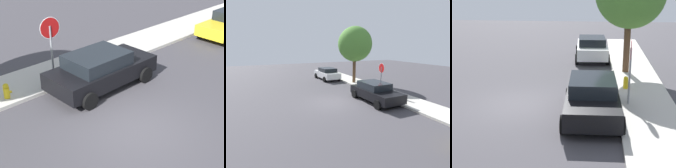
# 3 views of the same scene
# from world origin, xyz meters

# --- Properties ---
(ground_plane) EXTENTS (60.00, 60.00, 0.00)m
(ground_plane) POSITION_xyz_m (0.00, 0.00, 0.00)
(ground_plane) COLOR #423F44
(sidewalk_curb) EXTENTS (32.00, 2.32, 0.14)m
(sidewalk_curb) POSITION_xyz_m (0.00, 5.00, 0.07)
(sidewalk_curb) COLOR beige
(sidewalk_curb) RESTS_ON ground_plane
(stop_sign) EXTENTS (0.82, 0.09, 2.73)m
(stop_sign) POSITION_xyz_m (-0.18, 4.29, 1.89)
(stop_sign) COLOR gray
(stop_sign) RESTS_ON ground_plane
(parked_car_black) EXTENTS (4.37, 2.20, 1.45)m
(parked_car_black) POSITION_xyz_m (1.03, 2.86, 0.76)
(parked_car_black) COLOR black
(parked_car_black) RESTS_ON ground_plane
(parked_car_white) EXTENTS (4.34, 2.21, 1.46)m
(parked_car_white) POSITION_xyz_m (-8.68, 2.66, 0.76)
(parked_car_white) COLOR white
(parked_car_white) RESTS_ON ground_plane
(street_tree_near_corner) EXTENTS (3.65, 3.65, 6.17)m
(street_tree_near_corner) POSITION_xyz_m (-5.28, 4.62, 4.29)
(street_tree_near_corner) COLOR #513823
(street_tree_near_corner) RESTS_ON ground_plane
(fire_hydrant) EXTENTS (0.30, 0.22, 0.72)m
(fire_hydrant) POSITION_xyz_m (-2.19, 4.33, 0.36)
(fire_hydrant) COLOR gold
(fire_hydrant) RESTS_ON ground_plane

